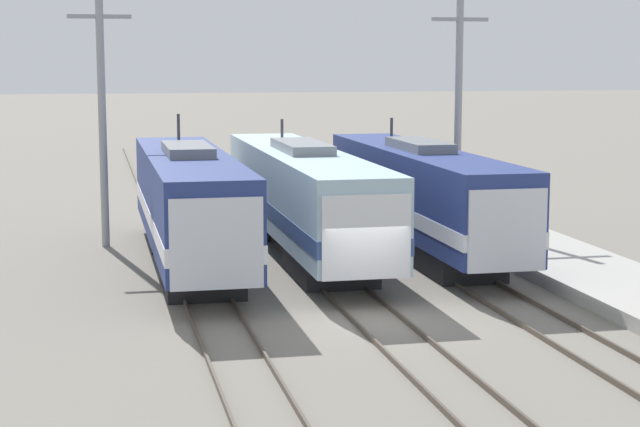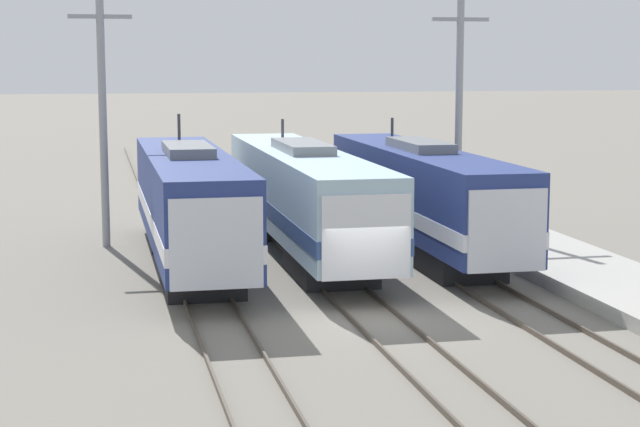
{
  "view_description": "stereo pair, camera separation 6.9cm",
  "coord_description": "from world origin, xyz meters",
  "px_view_note": "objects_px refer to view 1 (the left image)",
  "views": [
    {
      "loc": [
        -7.79,
        -28.47,
        7.37
      ],
      "look_at": [
        -0.93,
        3.35,
        2.63
      ],
      "focal_mm": 60.0,
      "sensor_mm": 36.0,
      "label": 1
    },
    {
      "loc": [
        -7.73,
        -28.49,
        7.37
      ],
      "look_at": [
        -0.93,
        3.35,
        2.63
      ],
      "focal_mm": 60.0,
      "sensor_mm": 36.0,
      "label": 2
    }
  ],
  "objects_px": {
    "catenary_tower_left": "(102,111)",
    "catenary_tower_right": "(458,108)",
    "locomotive_far_left": "(190,206)",
    "locomotive_far_right": "(423,197)",
    "locomotive_center": "(305,198)"
  },
  "relations": [
    {
      "from": "locomotive_center",
      "to": "locomotive_far_right",
      "type": "relative_size",
      "value": 1.09
    },
    {
      "from": "catenary_tower_left",
      "to": "catenary_tower_right",
      "type": "xyz_separation_m",
      "value": [
        14.56,
        0.0,
        0.0
      ]
    },
    {
      "from": "locomotive_far_left",
      "to": "catenary_tower_right",
      "type": "distance_m",
      "value": 13.17
    },
    {
      "from": "locomotive_far_left",
      "to": "catenary_tower_right",
      "type": "bearing_deg",
      "value": 24.03
    },
    {
      "from": "catenary_tower_right",
      "to": "locomotive_far_right",
      "type": "bearing_deg",
      "value": -123.61
    },
    {
      "from": "locomotive_far_right",
      "to": "catenary_tower_right",
      "type": "relative_size",
      "value": 1.75
    },
    {
      "from": "locomotive_far_right",
      "to": "catenary_tower_left",
      "type": "xyz_separation_m",
      "value": [
        -11.73,
        4.26,
        3.12
      ]
    },
    {
      "from": "catenary_tower_left",
      "to": "catenary_tower_right",
      "type": "distance_m",
      "value": 14.56
    },
    {
      "from": "locomotive_far_left",
      "to": "catenary_tower_right",
      "type": "height_order",
      "value": "catenary_tower_right"
    },
    {
      "from": "locomotive_far_left",
      "to": "locomotive_far_right",
      "type": "xyz_separation_m",
      "value": [
        8.87,
        0.96,
        -0.03
      ]
    },
    {
      "from": "locomotive_far_left",
      "to": "catenary_tower_left",
      "type": "height_order",
      "value": "catenary_tower_left"
    },
    {
      "from": "catenary_tower_right",
      "to": "locomotive_center",
      "type": "bearing_deg",
      "value": -153.61
    },
    {
      "from": "locomotive_center",
      "to": "catenary_tower_left",
      "type": "xyz_separation_m",
      "value": [
        -7.3,
        3.6,
        3.13
      ]
    },
    {
      "from": "locomotive_far_left",
      "to": "locomotive_far_right",
      "type": "bearing_deg",
      "value": 6.16
    },
    {
      "from": "locomotive_center",
      "to": "locomotive_far_right",
      "type": "height_order",
      "value": "locomotive_far_right"
    }
  ]
}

